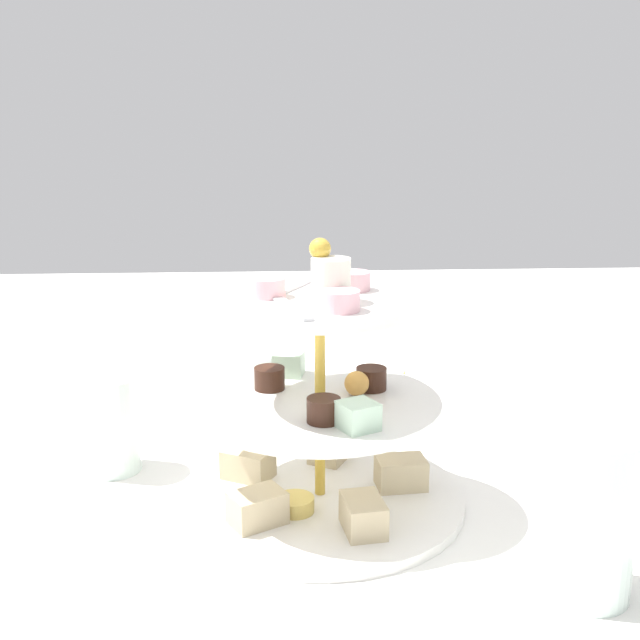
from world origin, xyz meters
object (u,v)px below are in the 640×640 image
water_glass_short_left (271,381)px  water_glass_mid_back (111,424)px  water_glass_tall_right (592,516)px  tiered_serving_stand (320,426)px  butter_knife_right (559,443)px  teacup_with_saucer (382,390)px

water_glass_short_left → water_glass_mid_back: water_glass_mid_back is taller
water_glass_tall_right → water_glass_short_left: (-0.42, -0.25, -0.03)m
water_glass_tall_right → water_glass_mid_back: bearing=-121.0°
tiered_serving_stand → water_glass_mid_back: 0.24m
tiered_serving_stand → water_glass_short_left: size_ratio=3.58×
tiered_serving_stand → water_glass_mid_back: tiered_serving_stand is taller
water_glass_mid_back → butter_knife_right: bearing=94.4°
water_glass_tall_right → water_glass_mid_back: 0.49m
water_glass_short_left → butter_knife_right: water_glass_short_left is taller
water_glass_tall_right → water_glass_short_left: water_glass_tall_right is taller
tiered_serving_stand → water_glass_short_left: bearing=-169.2°
butter_knife_right → tiered_serving_stand: bearing=94.4°
water_glass_mid_back → water_glass_short_left: bearing=134.9°
water_glass_short_left → butter_knife_right: (0.13, 0.33, -0.04)m
tiered_serving_stand → butter_knife_right: size_ratio=1.65×
water_glass_short_left → water_glass_mid_back: (0.17, -0.17, 0.01)m
teacup_with_saucer → water_glass_tall_right: bearing=14.3°
water_glass_tall_right → tiered_serving_stand: bearing=-129.0°
water_glass_short_left → water_glass_mid_back: 0.24m
teacup_with_saucer → butter_knife_right: size_ratio=0.53×
teacup_with_saucer → water_glass_mid_back: 0.36m
water_glass_short_left → tiered_serving_stand: bearing=10.8°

